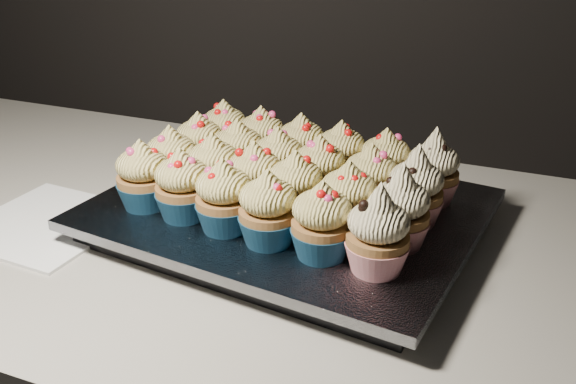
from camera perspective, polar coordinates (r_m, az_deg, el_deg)
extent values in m
cube|color=beige|center=(0.88, -13.73, -2.05)|extent=(2.44, 0.64, 0.04)
cube|color=white|center=(0.84, -20.59, -2.64)|extent=(0.18, 0.18, 0.00)
cube|color=black|center=(0.77, 0.00, -2.62)|extent=(0.44, 0.35, 0.02)
cube|color=silver|center=(0.77, 0.00, -1.49)|extent=(0.47, 0.39, 0.01)
cone|color=navy|center=(0.77, -12.60, -0.23)|extent=(0.06, 0.06, 0.03)
ellipsoid|color=#F3DB7A|center=(0.75, -12.87, 2.38)|extent=(0.06, 0.06, 0.04)
cone|color=#F3DB7A|center=(0.75, -13.03, 4.01)|extent=(0.03, 0.03, 0.02)
cone|color=navy|center=(0.74, -9.25, -1.15)|extent=(0.06, 0.06, 0.03)
ellipsoid|color=#F3DB7A|center=(0.72, -9.45, 1.56)|extent=(0.06, 0.06, 0.04)
cone|color=#F3DB7A|center=(0.71, -9.58, 3.26)|extent=(0.03, 0.03, 0.02)
cone|color=navy|center=(0.70, -5.64, -2.23)|extent=(0.06, 0.06, 0.03)
ellipsoid|color=#F3DB7A|center=(0.69, -5.77, 0.59)|extent=(0.06, 0.06, 0.04)
cone|color=#F3DB7A|center=(0.68, -5.86, 2.36)|extent=(0.03, 0.03, 0.02)
cone|color=navy|center=(0.67, -1.76, -3.39)|extent=(0.06, 0.06, 0.03)
ellipsoid|color=#F3DB7A|center=(0.66, -1.81, -0.47)|extent=(0.06, 0.06, 0.04)
cone|color=#F3DB7A|center=(0.65, -1.83, 1.37)|extent=(0.03, 0.03, 0.02)
cone|color=navy|center=(0.65, 2.97, -4.53)|extent=(0.06, 0.06, 0.03)
ellipsoid|color=#F3DB7A|center=(0.63, 3.05, -1.54)|extent=(0.06, 0.06, 0.04)
cone|color=#F3DB7A|center=(0.62, 3.09, 0.35)|extent=(0.03, 0.03, 0.02)
cone|color=red|center=(0.63, 7.86, -5.71)|extent=(0.06, 0.06, 0.03)
ellipsoid|color=#FFEAB3|center=(0.61, 8.07, -2.66)|extent=(0.06, 0.06, 0.04)
cone|color=#FFEAB3|center=(0.60, 8.23, -0.29)|extent=(0.03, 0.03, 0.03)
cone|color=navy|center=(0.81, -10.17, 1.24)|extent=(0.06, 0.06, 0.03)
ellipsoid|color=#F3DB7A|center=(0.79, -10.37, 3.75)|extent=(0.06, 0.06, 0.04)
cone|color=#F3DB7A|center=(0.79, -10.50, 5.31)|extent=(0.03, 0.03, 0.02)
cone|color=navy|center=(0.78, -6.53, 0.46)|extent=(0.06, 0.06, 0.03)
ellipsoid|color=#F3DB7A|center=(0.76, -6.67, 3.06)|extent=(0.06, 0.06, 0.04)
cone|color=#F3DB7A|center=(0.75, -6.76, 4.68)|extent=(0.03, 0.03, 0.02)
cone|color=navy|center=(0.75, -2.94, -0.41)|extent=(0.06, 0.06, 0.03)
ellipsoid|color=#F3DB7A|center=(0.73, -3.00, 2.28)|extent=(0.06, 0.06, 0.04)
cone|color=#F3DB7A|center=(0.72, -3.04, 3.96)|extent=(0.03, 0.03, 0.02)
cone|color=navy|center=(0.72, 0.65, -1.38)|extent=(0.06, 0.06, 0.03)
ellipsoid|color=#F3DB7A|center=(0.70, 0.67, 1.38)|extent=(0.06, 0.06, 0.04)
cone|color=#F3DB7A|center=(0.70, 0.68, 3.12)|extent=(0.03, 0.03, 0.02)
cone|color=navy|center=(0.70, 5.27, -2.44)|extent=(0.06, 0.06, 0.03)
ellipsoid|color=#F3DB7A|center=(0.68, 5.40, 0.39)|extent=(0.06, 0.06, 0.04)
cone|color=#F3DB7A|center=(0.67, 5.47, 2.17)|extent=(0.03, 0.03, 0.02)
cone|color=red|center=(0.68, 9.77, -3.57)|extent=(0.06, 0.06, 0.03)
ellipsoid|color=#FFEAB3|center=(0.66, 10.01, -0.67)|extent=(0.06, 0.06, 0.04)
cone|color=#FFEAB3|center=(0.65, 10.19, 1.55)|extent=(0.03, 0.03, 0.03)
cone|color=navy|center=(0.85, -7.78, 2.68)|extent=(0.06, 0.06, 0.03)
ellipsoid|color=#F3DB7A|center=(0.84, -7.93, 5.08)|extent=(0.06, 0.06, 0.04)
cone|color=#F3DB7A|center=(0.83, -8.02, 6.57)|extent=(0.03, 0.03, 0.02)
cone|color=navy|center=(0.82, -4.38, 1.97)|extent=(0.06, 0.06, 0.03)
ellipsoid|color=#F3DB7A|center=(0.81, -4.47, 4.45)|extent=(0.06, 0.06, 0.04)
cone|color=#F3DB7A|center=(0.80, -4.53, 5.99)|extent=(0.03, 0.03, 0.02)
cone|color=navy|center=(0.79, -0.87, 1.09)|extent=(0.06, 0.06, 0.03)
ellipsoid|color=#F3DB7A|center=(0.78, -0.89, 3.66)|extent=(0.06, 0.06, 0.04)
cone|color=#F3DB7A|center=(0.77, -0.90, 5.26)|extent=(0.03, 0.03, 0.02)
cone|color=navy|center=(0.77, 2.78, 0.26)|extent=(0.06, 0.06, 0.03)
ellipsoid|color=#F3DB7A|center=(0.75, 2.84, 2.89)|extent=(0.06, 0.06, 0.04)
cone|color=#F3DB7A|center=(0.74, 2.87, 4.54)|extent=(0.03, 0.03, 0.02)
cone|color=navy|center=(0.75, 7.21, -0.63)|extent=(0.06, 0.06, 0.03)
ellipsoid|color=#F3DB7A|center=(0.73, 7.37, 2.05)|extent=(0.06, 0.06, 0.04)
cone|color=#F3DB7A|center=(0.72, 7.47, 3.73)|extent=(0.03, 0.03, 0.02)
cone|color=red|center=(0.73, 11.10, -1.62)|extent=(0.06, 0.06, 0.03)
ellipsoid|color=#FFEAB3|center=(0.71, 11.35, 1.12)|extent=(0.06, 0.06, 0.04)
cone|color=#FFEAB3|center=(0.70, 11.54, 3.21)|extent=(0.03, 0.03, 0.03)
cone|color=navy|center=(0.90, -5.58, 3.96)|extent=(0.06, 0.06, 0.03)
ellipsoid|color=#F3DB7A|center=(0.88, -5.68, 6.26)|extent=(0.06, 0.06, 0.04)
cone|color=#F3DB7A|center=(0.88, -5.74, 7.68)|extent=(0.03, 0.03, 0.02)
cone|color=navy|center=(0.87, -2.34, 3.29)|extent=(0.06, 0.06, 0.03)
ellipsoid|color=#F3DB7A|center=(0.85, -2.38, 5.66)|extent=(0.06, 0.06, 0.04)
cone|color=#F3DB7A|center=(0.85, -2.41, 7.13)|extent=(0.03, 0.03, 0.02)
cone|color=navy|center=(0.84, 1.15, 2.56)|extent=(0.06, 0.06, 0.03)
ellipsoid|color=#F3DB7A|center=(0.83, 1.18, 5.00)|extent=(0.06, 0.06, 0.04)
cone|color=#F3DB7A|center=(0.82, 1.19, 6.51)|extent=(0.03, 0.03, 0.02)
cone|color=navy|center=(0.81, 4.65, 1.77)|extent=(0.06, 0.06, 0.03)
ellipsoid|color=#F3DB7A|center=(0.80, 4.75, 4.27)|extent=(0.06, 0.06, 0.04)
cone|color=#F3DB7A|center=(0.79, 4.81, 5.82)|extent=(0.03, 0.03, 0.02)
cone|color=navy|center=(0.79, 8.51, 0.95)|extent=(0.06, 0.06, 0.03)
ellipsoid|color=#F3DB7A|center=(0.78, 8.68, 3.49)|extent=(0.06, 0.06, 0.04)
cone|color=#F3DB7A|center=(0.77, 8.79, 5.08)|extent=(0.03, 0.03, 0.02)
cone|color=red|center=(0.78, 12.58, 0.18)|extent=(0.06, 0.06, 0.03)
ellipsoid|color=#FFEAB3|center=(0.77, 12.84, 2.76)|extent=(0.06, 0.06, 0.04)
cone|color=#FFEAB3|center=(0.76, 13.04, 4.72)|extent=(0.03, 0.03, 0.03)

